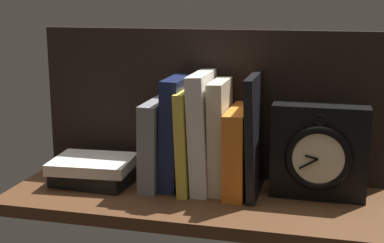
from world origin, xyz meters
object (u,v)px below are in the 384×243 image
at_px(book_navy_bierce, 175,133).
at_px(framed_clock, 319,152).
at_px(book_yellow_seinlanguage, 189,139).
at_px(book_gray_chess, 157,143).
at_px(book_stack_side, 94,170).
at_px(book_white_catcher, 204,132).
at_px(book_orange_pandolfini, 239,150).
at_px(book_cream_twain, 220,136).
at_px(book_black_skeptic, 255,135).

height_order(book_navy_bierce, framed_clock, book_navy_bierce).
bearing_deg(book_yellow_seinlanguage, book_gray_chess, 180.00).
bearing_deg(book_stack_side, book_white_catcher, 6.61).
distance_m(book_orange_pandolfini, framed_clock, 0.16).
bearing_deg(book_white_catcher, book_cream_twain, 0.00).
relative_size(book_white_catcher, book_orange_pandolfini, 1.40).
distance_m(book_orange_pandolfini, book_stack_side, 0.32).
xyz_separation_m(book_cream_twain, book_orange_pandolfini, (0.04, 0.00, -0.03)).
relative_size(book_yellow_seinlanguage, framed_clock, 1.12).
bearing_deg(book_black_skeptic, framed_clock, 0.63).
xyz_separation_m(book_white_catcher, book_black_skeptic, (0.11, 0.00, -0.00)).
height_order(book_navy_bierce, book_orange_pandolfini, book_navy_bierce).
distance_m(book_navy_bierce, book_yellow_seinlanguage, 0.03).
relative_size(book_yellow_seinlanguage, book_cream_twain, 0.92).
relative_size(book_black_skeptic, framed_clock, 1.29).
relative_size(book_cream_twain, book_black_skeptic, 0.94).
relative_size(book_yellow_seinlanguage, book_black_skeptic, 0.86).
relative_size(book_navy_bierce, book_cream_twain, 1.01).
distance_m(book_black_skeptic, framed_clock, 0.13).
bearing_deg(book_orange_pandolfini, book_stack_side, -174.96).
bearing_deg(book_cream_twain, framed_clock, 0.41).
relative_size(book_white_catcher, book_stack_side, 1.37).
bearing_deg(book_white_catcher, book_orange_pandolfini, 0.00).
height_order(book_gray_chess, book_white_catcher, book_white_catcher).
bearing_deg(book_stack_side, framed_clock, 3.50).
bearing_deg(book_black_skeptic, book_gray_chess, 180.00).
bearing_deg(book_navy_bierce, book_black_skeptic, 0.00).
bearing_deg(book_orange_pandolfini, book_cream_twain, 180.00).
bearing_deg(book_white_catcher, framed_clock, 0.34).
xyz_separation_m(book_gray_chess, book_cream_twain, (0.14, -0.00, 0.02)).
height_order(book_cream_twain, framed_clock, book_cream_twain).
height_order(book_navy_bierce, book_black_skeptic, book_black_skeptic).
distance_m(book_yellow_seinlanguage, framed_clock, 0.26).
bearing_deg(book_cream_twain, book_white_catcher, 180.00).
distance_m(book_white_catcher, framed_clock, 0.23).
bearing_deg(book_stack_side, book_gray_chess, 11.44).
relative_size(book_yellow_seinlanguage, book_orange_pandolfini, 1.21).
bearing_deg(book_navy_bierce, book_orange_pandolfini, 0.00).
relative_size(book_yellow_seinlanguage, book_stack_side, 1.18).
distance_m(book_navy_bierce, book_black_skeptic, 0.17).
bearing_deg(book_orange_pandolfini, book_black_skeptic, 0.00).
relative_size(book_white_catcher, book_black_skeptic, 1.00).
bearing_deg(book_orange_pandolfini, book_navy_bierce, 180.00).
bearing_deg(book_gray_chess, book_orange_pandolfini, -0.00).
bearing_deg(book_black_skeptic, book_orange_pandolfini, -180.00).
bearing_deg(book_navy_bierce, book_gray_chess, 180.00).
xyz_separation_m(book_gray_chess, book_white_catcher, (0.10, -0.00, 0.03)).
bearing_deg(book_gray_chess, framed_clock, 0.24).
height_order(book_gray_chess, framed_clock, framed_clock).
distance_m(book_yellow_seinlanguage, book_cream_twain, 0.07).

